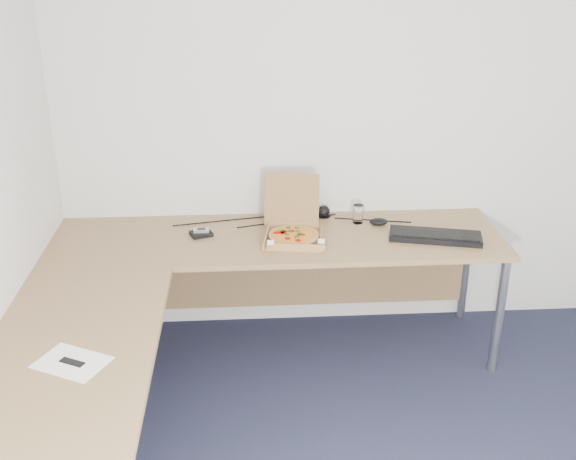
{
  "coord_description": "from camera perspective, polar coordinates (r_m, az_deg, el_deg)",
  "views": [
    {
      "loc": [
        -0.67,
        -2.05,
        2.26
      ],
      "look_at": [
        -0.45,
        1.28,
        0.82
      ],
      "focal_mm": 42.39,
      "sensor_mm": 36.0,
      "label": 1
    }
  ],
  "objects": [
    {
      "name": "dome_speaker",
      "position": [
        4.04,
        3.01,
        1.62
      ],
      "size": [
        0.08,
        0.08,
        0.07
      ],
      "primitive_type": "ellipsoid",
      "color": "black",
      "rests_on": "desk"
    },
    {
      "name": "drinking_glass",
      "position": [
        3.96,
        5.9,
        1.35
      ],
      "size": [
        0.06,
        0.06,
        0.11
      ],
      "primitive_type": "cylinder",
      "color": "silver",
      "rests_on": "desk"
    },
    {
      "name": "cable_bundle",
      "position": [
        3.98,
        -0.06,
        0.78
      ],
      "size": [
        0.67,
        0.14,
        0.01
      ],
      "primitive_type": null,
      "rotation": [
        0.0,
        0.0,
        0.14
      ],
      "color": "black",
      "rests_on": "desk"
    },
    {
      "name": "room_shell",
      "position": [
        2.38,
        12.92,
        -2.41
      ],
      "size": [
        3.5,
        3.5,
        2.5
      ],
      "primitive_type": null,
      "color": "silver",
      "rests_on": "ground"
    },
    {
      "name": "keyboard",
      "position": [
        3.83,
        12.25,
        -0.52
      ],
      "size": [
        0.53,
        0.29,
        0.03
      ],
      "primitive_type": "cube",
      "rotation": [
        0.0,
        0.0,
        -0.24
      ],
      "color": "black",
      "rests_on": "desk"
    },
    {
      "name": "pizza_box",
      "position": [
        3.74,
        0.48,
        -0.19
      ],
      "size": [
        0.31,
        0.36,
        0.32
      ],
      "rotation": [
        0.0,
        0.0,
        -0.14
      ],
      "color": "#AA7A46",
      "rests_on": "desk"
    },
    {
      "name": "phone",
      "position": [
        3.82,
        -7.28,
        -0.03
      ],
      "size": [
        0.08,
        0.04,
        0.02
      ],
      "primitive_type": "cube",
      "rotation": [
        0.0,
        0.0,
        -0.0
      ],
      "color": "#B2B5BA",
      "rests_on": "wallet"
    },
    {
      "name": "paper_sheet",
      "position": [
        2.84,
        -17.66,
        -10.53
      ],
      "size": [
        0.33,
        0.29,
        0.0
      ],
      "primitive_type": "cube",
      "rotation": [
        0.0,
        0.0,
        -0.47
      ],
      "color": "white",
      "rests_on": "desk"
    },
    {
      "name": "mouse",
      "position": [
        3.96,
        7.62,
        0.7
      ],
      "size": [
        0.11,
        0.08,
        0.04
      ],
      "primitive_type": "ellipsoid",
      "rotation": [
        0.0,
        0.0,
        0.06
      ],
      "color": "black",
      "rests_on": "desk"
    },
    {
      "name": "wallet",
      "position": [
        3.82,
        -7.29,
        -0.31
      ],
      "size": [
        0.14,
        0.13,
        0.02
      ],
      "primitive_type": "cube",
      "rotation": [
        0.0,
        0.0,
        0.37
      ],
      "color": "black",
      "rests_on": "desk"
    },
    {
      "name": "desk",
      "position": [
        3.41,
        -5.97,
        -4.05
      ],
      "size": [
        2.5,
        2.2,
        0.73
      ],
      "color": "#967147",
      "rests_on": "ground"
    }
  ]
}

